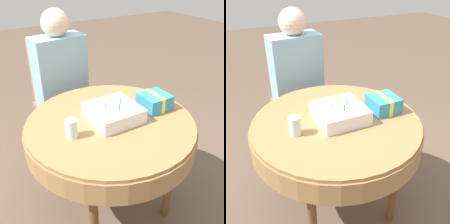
# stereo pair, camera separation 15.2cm
# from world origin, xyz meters

# --- Properties ---
(ground_plane) EXTENTS (12.00, 12.00, 0.00)m
(ground_plane) POSITION_xyz_m (0.00, 0.00, 0.00)
(ground_plane) COLOR brown
(dining_table) EXTENTS (1.01, 1.01, 0.71)m
(dining_table) POSITION_xyz_m (0.00, 0.00, 0.62)
(dining_table) COLOR #9E7547
(dining_table) RESTS_ON ground_plane
(chair) EXTENTS (0.42, 0.42, 1.00)m
(chair) POSITION_xyz_m (-0.01, 0.82, 0.53)
(chair) COLOR #A37A4C
(chair) RESTS_ON ground_plane
(person) EXTENTS (0.40, 0.32, 1.24)m
(person) POSITION_xyz_m (-0.01, 0.72, 0.75)
(person) COLOR beige
(person) RESTS_ON ground_plane
(birthday_cake) EXTENTS (0.28, 0.28, 0.12)m
(birthday_cake) POSITION_xyz_m (0.02, -0.00, 0.75)
(birthday_cake) COLOR white
(birthday_cake) RESTS_ON dining_table
(drinking_glass) EXTENTS (0.06, 0.06, 0.11)m
(drinking_glass) POSITION_xyz_m (-0.26, -0.04, 0.76)
(drinking_glass) COLOR silver
(drinking_glass) RESTS_ON dining_table
(gift_box) EXTENTS (0.17, 0.18, 0.10)m
(gift_box) POSITION_xyz_m (0.31, -0.02, 0.76)
(gift_box) COLOR teal
(gift_box) RESTS_ON dining_table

